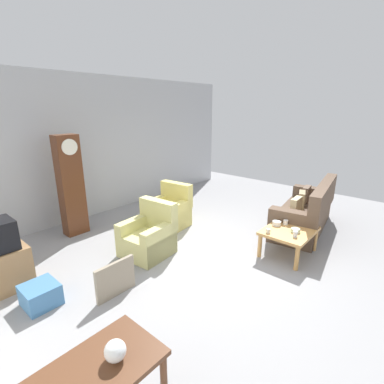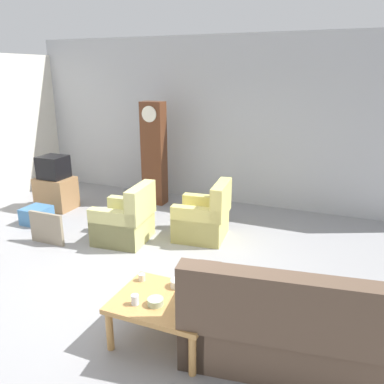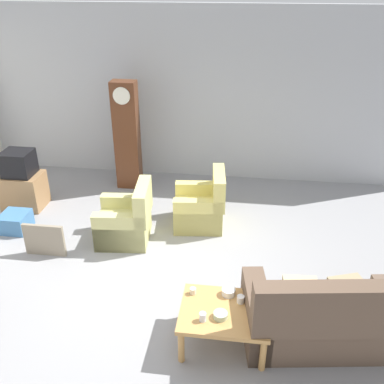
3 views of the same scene
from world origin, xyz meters
name	(u,v)px [view 1 (image 1 of 3)]	position (x,y,z in m)	size (l,w,h in m)	color
ground_plane	(225,256)	(0.00, 0.00, 0.00)	(10.40, 10.40, 0.00)	gray
garage_door_wall	(103,146)	(0.00, 3.60, 1.60)	(8.40, 0.16, 3.20)	#ADAFB5
couch_floral	(306,213)	(2.07, -0.61, 0.36)	(2.21, 1.18, 1.04)	brown
armchair_olive_near	(149,237)	(-0.80, 1.08, 0.31)	(0.86, 0.83, 0.92)	#CCC67A
armchair_olive_far	(169,213)	(0.28, 1.67, 0.31)	(0.87, 0.84, 0.92)	#DDCE6E
coffee_table_wood	(289,233)	(0.80, -0.78, 0.39)	(0.96, 0.76, 0.46)	tan
grandfather_clock	(71,186)	(-1.23, 2.87, 1.01)	(0.44, 0.30, 2.01)	#562D19
tv_stand_cabinet	(2,270)	(-2.83, 1.85, 0.31)	(0.68, 0.52, 0.61)	#997047
framed_picture_leaning	(116,279)	(-1.87, 0.53, 0.25)	(0.60, 0.05, 0.50)	gray
storage_box_blue	(41,295)	(-2.63, 1.11, 0.14)	(0.41, 0.43, 0.29)	teal
glass_dome_cloche	(115,351)	(-2.87, -1.02, 0.87)	(0.16, 0.16, 0.16)	silver
cup_white_porcelain	(286,222)	(0.97, -0.63, 0.50)	(0.08, 0.08, 0.08)	white
cup_blue_rimmed	(295,234)	(0.59, -0.96, 0.51)	(0.07, 0.07, 0.10)	silver
cup_cream_tall	(268,231)	(0.43, -0.56, 0.50)	(0.07, 0.07, 0.07)	beige
bowl_white_stacked	(277,223)	(0.83, -0.53, 0.50)	(0.15, 0.15, 0.08)	white
bowl_shallow_green	(295,230)	(0.77, -0.90, 0.49)	(0.15, 0.15, 0.06)	#B2C69E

